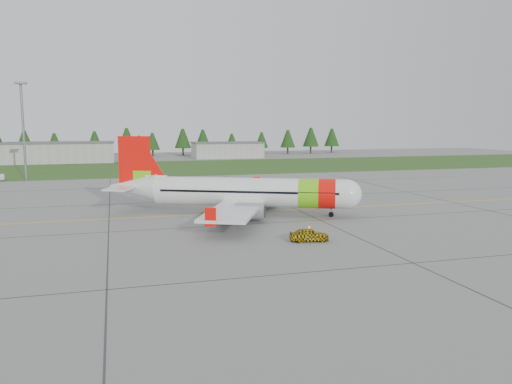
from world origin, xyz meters
name	(u,v)px	position (x,y,z in m)	size (l,w,h in m)	color
ground	(241,225)	(0.00, 0.00, 0.00)	(320.00, 320.00, 0.00)	gray
aircraft	(244,192)	(1.97, 6.49, 2.93)	(31.70, 30.08, 10.17)	white
follow_me_car	(309,222)	(4.50, -10.08, 1.98)	(1.60, 1.35, 3.97)	yellow
service_van	(0,171)	(-37.19, 59.41, 2.04)	(1.42, 1.35, 4.08)	silver
grass_strip	(167,168)	(0.00, 82.00, 0.01)	(320.00, 50.00, 0.03)	#30561E
taxi_guideline	(226,213)	(0.00, 8.00, 0.01)	(120.00, 0.25, 0.02)	gold
hangar_west	(60,153)	(-30.00, 110.00, 3.00)	(32.00, 14.00, 6.00)	#A8A8A3
hangar_east	(227,150)	(25.00, 118.00, 2.60)	(24.00, 12.00, 5.20)	#A8A8A3
floodlight_mast	(24,133)	(-32.00, 58.00, 10.00)	(0.50, 0.50, 20.00)	slate
treeline	(151,142)	(0.00, 138.00, 5.00)	(160.00, 8.00, 10.00)	#1C3F14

